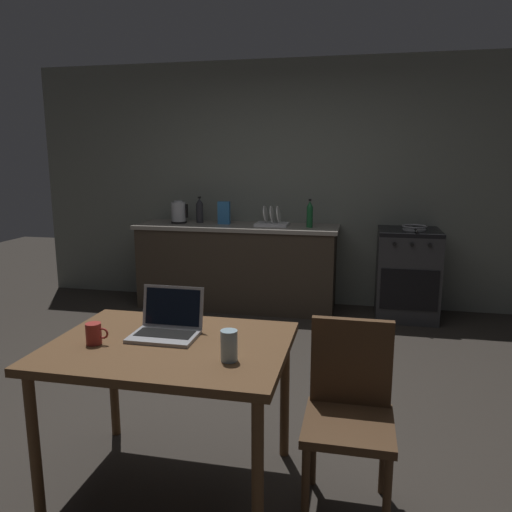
{
  "coord_description": "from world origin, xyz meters",
  "views": [
    {
      "loc": [
        0.79,
        -2.92,
        1.61
      ],
      "look_at": [
        0.01,
        0.8,
        0.85
      ],
      "focal_mm": 34.73,
      "sensor_mm": 36.0,
      "label": 1
    }
  ],
  "objects": [
    {
      "name": "ground_plane",
      "position": [
        0.0,
        0.0,
        0.0
      ],
      "size": [
        12.0,
        12.0,
        0.0
      ],
      "primitive_type": "plane",
      "color": "#2D2823"
    },
    {
      "name": "back_wall",
      "position": [
        0.3,
        2.53,
        1.32
      ],
      "size": [
        6.4,
        0.1,
        2.63
      ],
      "primitive_type": "cube",
      "color": "slate",
      "rests_on": "ground_plane"
    },
    {
      "name": "frying_pan",
      "position": [
        1.32,
        2.15,
        0.93
      ],
      "size": [
        0.25,
        0.42,
        0.05
      ],
      "color": "gray",
      "rests_on": "stove_oven"
    },
    {
      "name": "chair",
      "position": [
        0.78,
        -0.78,
        0.5
      ],
      "size": [
        0.4,
        0.4,
        0.87
      ],
      "rotation": [
        0.0,
        0.0,
        0.03
      ],
      "color": "#4C331E",
      "rests_on": "ground_plane"
    },
    {
      "name": "kitchen_counter",
      "position": [
        -0.49,
        2.18,
        0.45
      ],
      "size": [
        2.16,
        0.64,
        0.91
      ],
      "color": "#382D23",
      "rests_on": "ground_plane"
    },
    {
      "name": "bottle",
      "position": [
        0.29,
        2.13,
        1.04
      ],
      "size": [
        0.06,
        0.06,
        0.29
      ],
      "color": "#19592D",
      "rests_on": "kitchen_counter"
    },
    {
      "name": "dish_rack",
      "position": [
        -0.11,
        2.18,
        0.95
      ],
      "size": [
        0.34,
        0.26,
        0.21
      ],
      "color": "silver",
      "rests_on": "kitchen_counter"
    },
    {
      "name": "dining_table",
      "position": [
        -0.07,
        -0.83,
        0.67
      ],
      "size": [
        1.13,
        0.84,
        0.75
      ],
      "color": "brown",
      "rests_on": "ground_plane"
    },
    {
      "name": "bottle_b",
      "position": [
        -0.94,
        2.26,
        1.04
      ],
      "size": [
        0.08,
        0.08,
        0.29
      ],
      "color": "#2D2D33",
      "rests_on": "kitchen_counter"
    },
    {
      "name": "laptop",
      "position": [
        -0.12,
        -0.74,
        0.79
      ],
      "size": [
        0.32,
        0.27,
        0.22
      ],
      "rotation": [
        0.0,
        0.0,
        -0.17
      ],
      "color": "#99999E",
      "rests_on": "dining_table"
    },
    {
      "name": "electric_kettle",
      "position": [
        -1.15,
        2.18,
        1.02
      ],
      "size": [
        0.19,
        0.17,
        0.24
      ],
      "color": "black",
      "rests_on": "kitchen_counter"
    },
    {
      "name": "cereal_box",
      "position": [
        -0.64,
        2.2,
        1.03
      ],
      "size": [
        0.13,
        0.05,
        0.24
      ],
      "color": "#3372B2",
      "rests_on": "kitchen_counter"
    },
    {
      "name": "stove_oven",
      "position": [
        1.28,
        2.17,
        0.45
      ],
      "size": [
        0.6,
        0.62,
        0.91
      ],
      "color": "#2D2D30",
      "rests_on": "ground_plane"
    },
    {
      "name": "coffee_mug",
      "position": [
        -0.41,
        -0.92,
        0.8
      ],
      "size": [
        0.11,
        0.07,
        0.1
      ],
      "color": "#9E2D28",
      "rests_on": "dining_table"
    },
    {
      "name": "drinking_glass",
      "position": [
        0.26,
        -0.98,
        0.82
      ],
      "size": [
        0.07,
        0.07,
        0.14
      ],
      "color": "#99B7C6",
      "rests_on": "dining_table"
    }
  ]
}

